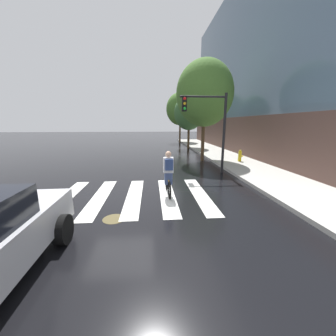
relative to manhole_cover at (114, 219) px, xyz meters
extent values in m
plane|color=black|center=(-0.13, 1.82, 0.00)|extent=(120.00, 120.00, 0.00)
cube|color=silver|center=(-2.07, 1.82, 0.00)|extent=(0.55, 4.03, 0.01)
cube|color=silver|center=(-0.82, 1.82, 0.00)|extent=(0.55, 4.03, 0.01)
cube|color=silver|center=(0.43, 1.82, 0.00)|extent=(0.55, 4.03, 0.01)
cube|color=silver|center=(1.68, 1.82, 0.00)|extent=(0.55, 4.03, 0.01)
cube|color=silver|center=(2.93, 1.82, 0.00)|extent=(0.55, 4.03, 0.01)
cylinder|color=#473D1E|center=(0.00, 0.00, 0.00)|extent=(0.64, 0.64, 0.01)
cylinder|color=black|center=(-0.91, -1.11, 0.34)|extent=(0.25, 0.68, 0.68)
torus|color=black|center=(1.73, 1.42, 0.33)|extent=(0.08, 0.66, 0.66)
torus|color=black|center=(1.70, 2.47, 0.33)|extent=(0.08, 0.66, 0.66)
cylinder|color=orange|center=(1.71, 1.94, 0.61)|extent=(0.07, 0.89, 0.05)
cylinder|color=orange|center=(1.72, 1.79, 0.68)|extent=(0.04, 0.04, 0.45)
cube|color=#384772|center=(1.72, 1.79, 0.73)|extent=(0.29, 0.21, 0.56)
cube|color=silver|center=(1.72, 1.79, 1.18)|extent=(0.37, 0.25, 0.56)
sphere|color=tan|center=(1.72, 1.79, 1.58)|extent=(0.22, 0.22, 0.22)
cube|color=navy|center=(1.72, 1.61, 1.23)|extent=(0.28, 0.17, 0.40)
cylinder|color=black|center=(4.97, 5.15, 2.10)|extent=(0.14, 0.14, 4.20)
cylinder|color=black|center=(3.77, 5.15, 4.00)|extent=(2.40, 0.10, 0.10)
cube|color=black|center=(2.81, 5.15, 3.65)|extent=(0.24, 0.20, 0.76)
sphere|color=red|center=(2.81, 5.04, 3.89)|extent=(0.14, 0.14, 0.14)
sphere|color=gold|center=(2.81, 5.04, 3.65)|extent=(0.14, 0.14, 0.14)
sphere|color=green|center=(2.81, 5.04, 3.41)|extent=(0.14, 0.14, 0.14)
cylinder|color=gold|center=(7.06, 7.58, 0.47)|extent=(0.22, 0.22, 0.65)
sphere|color=gold|center=(7.06, 7.58, 0.84)|extent=(0.18, 0.18, 0.18)
cylinder|color=gold|center=(7.22, 7.58, 0.50)|extent=(0.12, 0.09, 0.09)
cylinder|color=#4C3823|center=(4.80, 8.85, 1.56)|extent=(0.24, 0.24, 3.12)
ellipsoid|color=#47722D|center=(4.80, 8.85, 4.67)|extent=(3.88, 3.88, 4.46)
cylinder|color=#4C3823|center=(5.10, 16.12, 1.25)|extent=(0.24, 0.24, 2.52)
ellipsoid|color=#386033|center=(5.10, 16.12, 3.76)|extent=(3.13, 3.13, 3.60)
cylinder|color=#4C3823|center=(5.16, 23.08, 1.53)|extent=(0.24, 0.24, 3.08)
ellipsoid|color=#47722D|center=(5.16, 23.08, 4.60)|extent=(3.83, 3.83, 4.40)
cube|color=brown|center=(18.39, 13.86, 1.60)|extent=(19.90, 25.92, 3.20)
cube|color=slate|center=(18.39, 13.86, 8.98)|extent=(19.50, 25.40, 11.57)
camera|label=1|loc=(1.10, -5.39, 2.67)|focal=21.46mm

